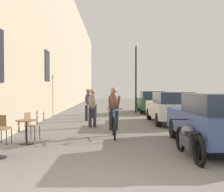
{
  "coord_description": "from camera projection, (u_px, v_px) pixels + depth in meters",
  "views": [
    {
      "loc": [
        0.3,
        -4.11,
        1.64
      ],
      "look_at": [
        0.43,
        11.35,
        1.26
      ],
      "focal_mm": 44.24,
      "sensor_mm": 36.0,
      "label": 1
    }
  ],
  "objects": [
    {
      "name": "cafe_chair_mid_toward_wall",
      "position": [
        2.0,
        127.0,
        8.18
      ],
      "size": [
        0.42,
        0.42,
        0.89
      ],
      "color": "black",
      "rests_on": "ground_plane"
    },
    {
      "name": "building_facade_left",
      "position": [
        52.0,
        35.0,
        17.99
      ],
      "size": [
        0.54,
        68.0,
        10.37
      ],
      "color": "tan",
      "rests_on": "ground_plane"
    },
    {
      "name": "cafe_table_mid",
      "position": [
        27.0,
        127.0,
        8.26
      ],
      "size": [
        0.64,
        0.64,
        0.72
      ],
      "color": "black",
      "rests_on": "ground_plane"
    },
    {
      "name": "parked_car_second",
      "position": [
        170.0,
        107.0,
        13.32
      ],
      "size": [
        1.81,
        4.25,
        1.51
      ],
      "color": "beige",
      "rests_on": "ground_plane"
    },
    {
      "name": "street_lamp",
      "position": [
        136.0,
        68.0,
        19.4
      ],
      "size": [
        0.32,
        0.32,
        4.9
      ],
      "color": "black",
      "rests_on": "ground_plane"
    },
    {
      "name": "pedestrian_far",
      "position": [
        94.0,
        102.0,
        15.8
      ],
      "size": [
        0.36,
        0.27,
        1.6
      ],
      "color": "#26262D",
      "rests_on": "ground_plane"
    },
    {
      "name": "cafe_chair_mid_toward_street",
      "position": [
        31.0,
        124.0,
        8.93
      ],
      "size": [
        0.46,
        0.46,
        0.89
      ],
      "color": "black",
      "rests_on": "ground_plane"
    },
    {
      "name": "parked_car_third",
      "position": [
        151.0,
        101.0,
        19.47
      ],
      "size": [
        1.89,
        4.28,
        1.5
      ],
      "color": "#23512D",
      "rests_on": "ground_plane"
    },
    {
      "name": "parked_motorcycle",
      "position": [
        189.0,
        141.0,
        6.63
      ],
      "size": [
        0.62,
        2.15,
        0.92
      ],
      "color": "black",
      "rests_on": "ground_plane"
    },
    {
      "name": "cyclist_on_bicycle",
      "position": [
        114.0,
        113.0,
        9.55
      ],
      "size": [
        0.52,
        1.76,
        1.74
      ],
      "color": "black",
      "rests_on": "ground_plane"
    },
    {
      "name": "pedestrian_furthest",
      "position": [
        113.0,
        100.0,
        18.34
      ],
      "size": [
        0.35,
        0.26,
        1.63
      ],
      "color": "#26262D",
      "rests_on": "ground_plane"
    },
    {
      "name": "pedestrian_mid",
      "position": [
        88.0,
        103.0,
        14.35
      ],
      "size": [
        0.35,
        0.25,
        1.66
      ],
      "color": "#26262D",
      "rests_on": "ground_plane"
    },
    {
      "name": "pedestrian_near",
      "position": [
        92.0,
        106.0,
        11.87
      ],
      "size": [
        0.35,
        0.25,
        1.66
      ],
      "color": "#26262D",
      "rests_on": "ground_plane"
    },
    {
      "name": "parked_car_nearest",
      "position": [
        214.0,
        119.0,
        7.78
      ],
      "size": [
        1.84,
        4.3,
        1.52
      ],
      "color": "#384C84",
      "rests_on": "ground_plane"
    }
  ]
}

